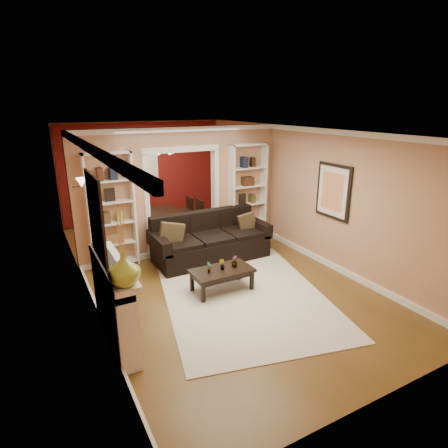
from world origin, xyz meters
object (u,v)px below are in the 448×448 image
dining_table (167,222)px  bookshelf_left (111,212)px  coffee_table (222,280)px  bookshelf_right (247,194)px  fireplace (116,302)px  sofa (211,237)px

dining_table → bookshelf_left: bearing=132.7°
bookshelf_left → dining_table: 2.43m
coffee_table → bookshelf_left: 2.58m
bookshelf_left → bookshelf_right: 3.10m
bookshelf_left → fireplace: 2.65m
bookshelf_right → fireplace: bookshelf_right is taller
coffee_table → bookshelf_right: bearing=48.3°
coffee_table → bookshelf_right: size_ratio=0.46×
sofa → bookshelf_left: 2.06m
coffee_table → bookshelf_left: (-1.40, 1.95, 0.95)m
sofa → dining_table: bearing=95.3°
coffee_table → dining_table: 3.49m
bookshelf_right → fireplace: 4.47m
sofa → fireplace: size_ratio=1.44×
coffee_table → fireplace: size_ratio=0.63×
coffee_table → dining_table: dining_table is taller
dining_table → coffee_table: bearing=175.6°
coffee_table → bookshelf_right: (1.70, 1.95, 0.95)m
fireplace → dining_table: size_ratio=1.15×
bookshelf_right → bookshelf_left: bearing=180.0°
bookshelf_left → fireplace: bookshelf_left is taller
fireplace → dining_table: (2.20, 4.06, -0.32)m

